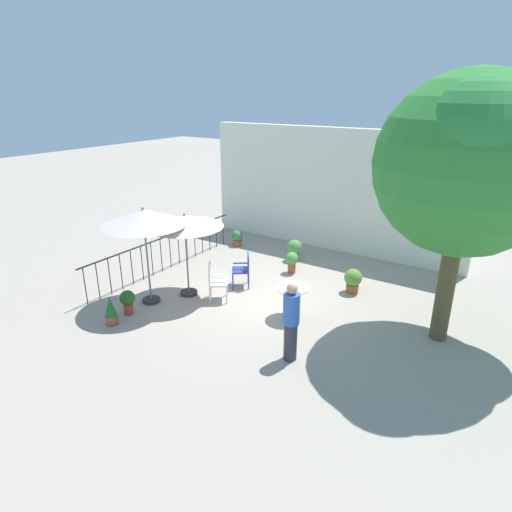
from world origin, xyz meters
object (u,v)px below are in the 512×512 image
shade_tree (471,165)px  potted_plant_4 (237,238)px  potted_plant_0 (128,300)px  patio_chair_0 (215,279)px  patio_umbrella_1 (185,222)px  potted_plant_3 (292,261)px  potted_plant_5 (294,249)px  potted_plant_1 (111,311)px  patio_chair_1 (244,268)px  standing_person (291,321)px  patio_umbrella_0 (143,218)px  potted_plant_2 (353,280)px  cafe_table_0 (292,296)px

shade_tree → potted_plant_4: 8.20m
potted_plant_0 → patio_chair_0: bearing=54.1°
shade_tree → patio_chair_0: shade_tree is taller
patio_umbrella_1 → potted_plant_4: (-1.16, 3.74, -1.65)m
potted_plant_3 → potted_plant_5: 0.99m
potted_plant_1 → potted_plant_4: 5.92m
patio_umbrella_1 → patio_chair_1: (0.90, 1.20, -1.41)m
standing_person → patio_chair_0: bearing=156.7°
shade_tree → potted_plant_0: shade_tree is taller
shade_tree → patio_umbrella_0: 6.97m
patio_umbrella_1 → potted_plant_3: size_ratio=3.47×
potted_plant_4 → potted_plant_0: bearing=-82.7°
patio_umbrella_0 → potted_plant_2: 5.48m
cafe_table_0 → patio_chair_1: 2.06m
shade_tree → potted_plant_1: 7.98m
shade_tree → potted_plant_4: size_ratio=9.93×
cafe_table_0 → potted_plant_3: cafe_table_0 is taller
patio_umbrella_0 → cafe_table_0: bearing=20.8°
cafe_table_0 → potted_plant_0: (-3.28, -2.00, -0.17)m
patio_chair_0 → potted_plant_0: (-1.24, -1.72, -0.20)m
patio_umbrella_0 → patio_chair_0: size_ratio=2.52×
potted_plant_0 → potted_plant_5: potted_plant_5 is taller
patio_umbrella_0 → shade_tree: bearing=19.1°
shade_tree → cafe_table_0: 4.54m
shade_tree → potted_plant_5: size_ratio=8.03×
patio_chair_1 → standing_person: standing_person is taller
patio_umbrella_0 → cafe_table_0: size_ratio=3.15×
potted_plant_1 → standing_person: standing_person is taller
potted_plant_1 → cafe_table_0: bearing=38.3°
potted_plant_1 → potted_plant_3: (1.95, 4.83, 0.04)m
patio_umbrella_1 → patio_chair_1: size_ratio=2.37×
patio_chair_1 → potted_plant_0: (-1.37, -2.79, -0.18)m
potted_plant_0 → potted_plant_3: (2.01, 4.29, 0.02)m
cafe_table_0 → potted_plant_1: bearing=-141.7°
potted_plant_5 → potted_plant_4: bearing=176.5°
patio_umbrella_1 → cafe_table_0: (2.81, 0.41, -1.42)m
patio_umbrella_1 → potted_plant_5: size_ratio=3.25×
patio_umbrella_0 → standing_person: size_ratio=1.49×
patio_chair_1 → patio_umbrella_1: bearing=-126.8°
potted_plant_0 → patio_chair_1: bearing=63.8°
standing_person → potted_plant_3: bearing=118.7°
shade_tree → cafe_table_0: shade_tree is taller
potted_plant_0 → potted_plant_5: bearing=72.9°
patio_chair_0 → potted_plant_2: 3.58m
patio_umbrella_1 → potted_plant_5: 4.09m
patio_chair_0 → potted_plant_3: size_ratio=1.54×
patio_umbrella_1 → patio_chair_0: patio_umbrella_1 is taller
cafe_table_0 → potted_plant_5: bearing=117.8°
shade_tree → patio_umbrella_0: (-6.43, -2.22, -1.51)m
patio_chair_1 → potted_plant_1: size_ratio=1.35×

